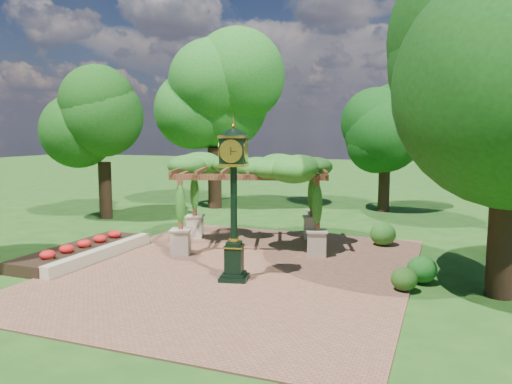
% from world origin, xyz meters
% --- Properties ---
extents(ground, '(120.00, 120.00, 0.00)m').
position_xyz_m(ground, '(0.00, 0.00, 0.00)').
color(ground, '#1E4714').
rests_on(ground, ground).
extents(brick_plaza, '(10.00, 12.00, 0.04)m').
position_xyz_m(brick_plaza, '(0.00, 1.00, 0.02)').
color(brick_plaza, brown).
rests_on(brick_plaza, ground).
extents(border_wall, '(0.35, 5.00, 0.40)m').
position_xyz_m(border_wall, '(-4.60, 0.50, 0.20)').
color(border_wall, '#C6B793').
rests_on(border_wall, ground).
extents(flower_bed, '(1.50, 5.00, 0.36)m').
position_xyz_m(flower_bed, '(-5.50, 0.50, 0.18)').
color(flower_bed, red).
rests_on(flower_bed, ground).
extents(pedestal_clock, '(1.01, 1.01, 4.32)m').
position_xyz_m(pedestal_clock, '(0.33, -0.04, 2.59)').
color(pedestal_clock, black).
rests_on(pedestal_clock, brick_plaza).
extents(pergola, '(6.02, 4.75, 3.31)m').
position_xyz_m(pergola, '(-0.77, 3.97, 2.72)').
color(pergola, beige).
rests_on(pergola, brick_plaza).
extents(sundial, '(0.58, 0.58, 0.88)m').
position_xyz_m(sundial, '(0.47, 7.62, 0.39)').
color(sundial, gray).
rests_on(sundial, ground).
extents(shrub_front, '(0.77, 0.77, 0.61)m').
position_xyz_m(shrub_front, '(4.84, 0.67, 0.35)').
color(shrub_front, '#275117').
rests_on(shrub_front, brick_plaza).
extents(shrub_mid, '(0.86, 0.86, 0.73)m').
position_xyz_m(shrub_mid, '(5.23, 1.59, 0.40)').
color(shrub_mid, '#1B5A19').
rests_on(shrub_mid, brick_plaza).
extents(shrub_back, '(1.10, 1.10, 0.83)m').
position_xyz_m(shrub_back, '(3.67, 5.77, 0.46)').
color(shrub_back, '#2A671D').
rests_on(shrub_back, brick_plaza).
extents(tree_west_near, '(3.97, 3.97, 6.96)m').
position_xyz_m(tree_west_near, '(-9.45, 6.97, 4.78)').
color(tree_west_near, black).
rests_on(tree_west_near, ground).
extents(tree_west_far, '(4.81, 4.81, 8.36)m').
position_xyz_m(tree_west_far, '(-6.00, 11.79, 5.74)').
color(tree_west_far, '#311D13').
rests_on(tree_west_far, ground).
extents(tree_north, '(3.61, 3.61, 6.02)m').
position_xyz_m(tree_north, '(2.70, 13.87, 4.13)').
color(tree_north, '#322014').
rests_on(tree_north, ground).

